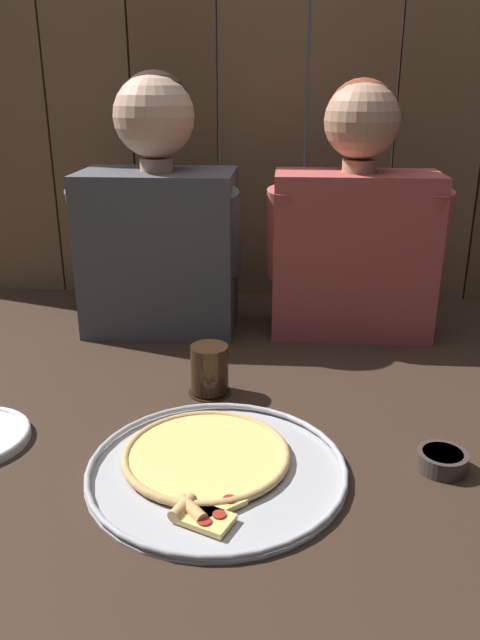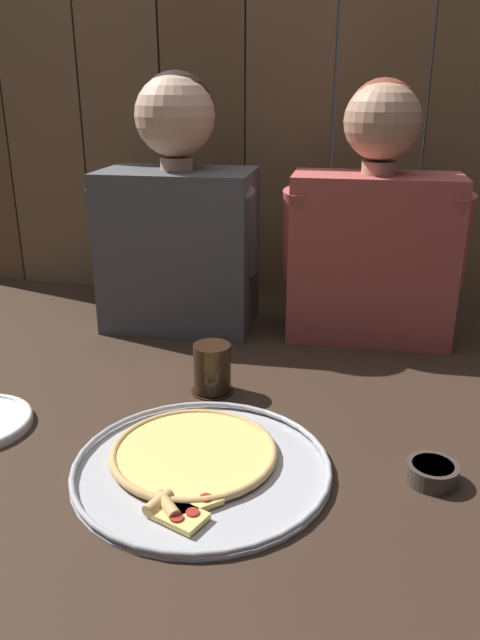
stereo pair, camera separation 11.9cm
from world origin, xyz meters
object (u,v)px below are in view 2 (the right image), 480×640
Objects in this scene: drinking_glass at (212,369)px; diner_left at (178,217)px; pizza_tray at (198,462)px; dipping_bowl at (432,472)px; diner_right at (374,226)px.

diner_left reaches higher than drinking_glass.
diner_left reaches higher than pizza_tray.
diner_left is (-0.59, 0.62, 0.27)m from dipping_bowl.
drinking_glass is 1.27× the size of dipping_bowl.
diner_right is (0.28, 0.65, 0.27)m from pizza_tray.
dipping_bowl is 0.90m from diner_left.
drinking_glass reaches higher than dipping_bowl.
drinking_glass is 0.17× the size of diner_left.
pizza_tray is 0.38m from dipping_bowl.
drinking_glass is at bearing 149.77° from dipping_bowl.
diner_left reaches higher than dipping_bowl.
pizza_tray is 0.70× the size of diner_right.
dipping_bowl is 0.68m from diner_right.
diner_left is (-0.21, 0.65, 0.28)m from pizza_tray.
dipping_bowl is at bearing -30.23° from drinking_glass.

